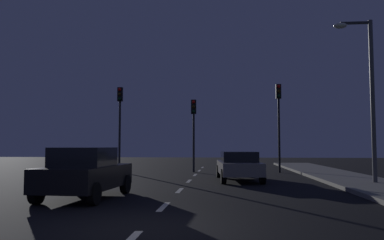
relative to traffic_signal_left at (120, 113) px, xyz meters
The scene contains 13 objects.
ground_plane 11.19m from the traffic_signal_left, 61.74° to the right, with size 80.00×80.00×0.00m, color black.
lane_stripe_second 15.05m from the traffic_signal_left, 69.96° to the right, with size 0.16×1.60×0.01m, color silver.
lane_stripe_third 11.70m from the traffic_signal_left, 63.21° to the right, with size 0.16×1.60×0.01m, color silver.
lane_stripe_fourth 8.72m from the traffic_signal_left, 50.65° to the right, with size 0.16×1.60×0.01m, color silver.
lane_stripe_fifth 6.65m from the traffic_signal_left, 24.65° to the right, with size 0.16×1.60×0.01m, color silver.
lane_stripe_sixth 6.42m from the traffic_signal_left, 16.80° to the left, with size 0.16×1.60×0.01m, color silver.
lane_stripe_seventh 8.19m from the traffic_signal_left, 46.74° to the left, with size 0.16×1.60×0.01m, color silver.
traffic_signal_left is the anchor object (origin of this frame).
traffic_signal_center 4.77m from the traffic_signal_left, ahead, with size 0.32×0.38×4.54m.
traffic_signal_right 10.01m from the traffic_signal_left, ahead, with size 0.32×0.38×5.46m.
car_stopped_ahead 9.70m from the traffic_signal_left, 37.45° to the right, with size 2.20×4.62×1.37m.
car_adjacent_lane 12.82m from the traffic_signal_left, 79.42° to the right, with size 2.10×3.99×1.59m.
street_lamp_right 14.70m from the traffic_signal_left, 31.24° to the right, with size 1.60×0.36×6.92m.
Camera 1 is at (1.64, -7.84, 1.64)m, focal length 36.19 mm.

